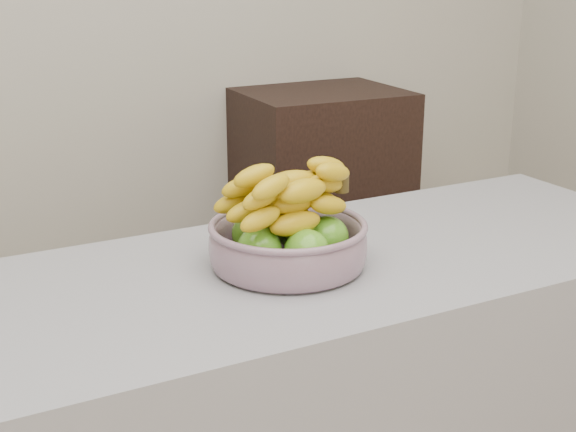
# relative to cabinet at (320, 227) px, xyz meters

# --- Properties ---
(cabinet) EXTENTS (0.58, 0.47, 1.01)m
(cabinet) POSITION_rel_cabinet_xyz_m (0.00, 0.00, 0.00)
(cabinet) COLOR black
(cabinet) RESTS_ON ground
(fruit_bowl) EXTENTS (0.30, 0.30, 0.19)m
(fruit_bowl) POSITION_rel_cabinet_xyz_m (-0.75, -1.17, 0.46)
(fruit_bowl) COLOR #959EB3
(fruit_bowl) RESTS_ON counter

